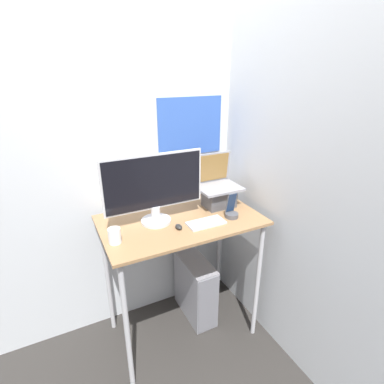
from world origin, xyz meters
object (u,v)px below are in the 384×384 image
object	(u,v)px
mouse	(179,227)
cell_phone	(232,212)
laptop	(218,192)
computer_tower	(195,288)
keyboard	(206,223)
monitor	(154,189)

from	to	relation	value
mouse	cell_phone	xyz separation A→B (m)	(0.39, -0.01, 0.03)
laptop	computer_tower	size ratio (longest dim) A/B	0.72
laptop	cell_phone	bearing A→B (deg)	-94.12
keyboard	cell_phone	world-z (taller)	cell_phone
laptop	computer_tower	xyz separation A→B (m)	(-0.16, 0.04, -0.84)
keyboard	mouse	distance (m)	0.19
computer_tower	laptop	bearing A→B (deg)	-14.32
monitor	cell_phone	size ratio (longest dim) A/B	3.70
computer_tower	keyboard	bearing A→B (deg)	-102.29
monitor	computer_tower	size ratio (longest dim) A/B	1.26
cell_phone	laptop	bearing A→B (deg)	85.88
monitor	computer_tower	distance (m)	1.03
mouse	computer_tower	world-z (taller)	mouse
laptop	monitor	bearing A→B (deg)	-175.22
monitor	keyboard	world-z (taller)	monitor
monitor	mouse	world-z (taller)	monitor
monitor	keyboard	bearing A→B (deg)	-31.27
keyboard	computer_tower	distance (m)	0.79
laptop	monitor	distance (m)	0.52
keyboard	cell_phone	distance (m)	0.21
mouse	keyboard	bearing A→B (deg)	-6.25
laptop	keyboard	xyz separation A→B (m)	(-0.22, -0.21, -0.10)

